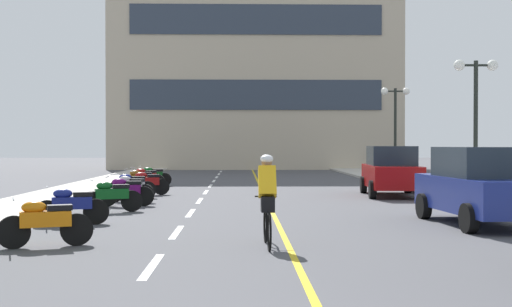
% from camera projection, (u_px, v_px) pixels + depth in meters
% --- Properties ---
extents(ground_plane, '(140.00, 140.00, 0.00)m').
position_uv_depth(ground_plane, '(257.00, 194.00, 25.32)').
color(ground_plane, '#47474C').
extents(curb_left, '(2.40, 72.00, 0.12)m').
position_uv_depth(curb_left, '(85.00, 188.00, 28.14)').
color(curb_left, '#B7B2A8').
rests_on(curb_left, ground).
extents(curb_right, '(2.40, 72.00, 0.12)m').
position_uv_depth(curb_right, '(424.00, 187.00, 28.48)').
color(curb_right, '#B7B2A8').
rests_on(curb_right, ground).
extents(lane_dash_1, '(0.14, 2.20, 0.01)m').
position_uv_depth(lane_dash_1, '(152.00, 266.00, 10.27)').
color(lane_dash_1, silver).
rests_on(lane_dash_1, ground).
extents(lane_dash_2, '(0.14, 2.20, 0.01)m').
position_uv_depth(lane_dash_2, '(177.00, 232.00, 14.27)').
color(lane_dash_2, silver).
rests_on(lane_dash_2, ground).
extents(lane_dash_3, '(0.14, 2.20, 0.01)m').
position_uv_depth(lane_dash_3, '(191.00, 213.00, 18.27)').
color(lane_dash_3, silver).
rests_on(lane_dash_3, ground).
extents(lane_dash_4, '(0.14, 2.20, 0.01)m').
position_uv_depth(lane_dash_4, '(200.00, 201.00, 22.27)').
color(lane_dash_4, silver).
rests_on(lane_dash_4, ground).
extents(lane_dash_5, '(0.14, 2.20, 0.01)m').
position_uv_depth(lane_dash_5, '(206.00, 192.00, 26.27)').
color(lane_dash_5, silver).
rests_on(lane_dash_5, ground).
extents(lane_dash_6, '(0.14, 2.20, 0.01)m').
position_uv_depth(lane_dash_6, '(210.00, 186.00, 30.27)').
color(lane_dash_6, silver).
rests_on(lane_dash_6, ground).
extents(lane_dash_7, '(0.14, 2.20, 0.01)m').
position_uv_depth(lane_dash_7, '(214.00, 181.00, 34.26)').
color(lane_dash_7, silver).
rests_on(lane_dash_7, ground).
extents(lane_dash_8, '(0.14, 2.20, 0.01)m').
position_uv_depth(lane_dash_8, '(217.00, 177.00, 38.26)').
color(lane_dash_8, silver).
rests_on(lane_dash_8, ground).
extents(lane_dash_9, '(0.14, 2.20, 0.01)m').
position_uv_depth(lane_dash_9, '(219.00, 174.00, 42.26)').
color(lane_dash_9, silver).
rests_on(lane_dash_9, ground).
extents(lane_dash_10, '(0.14, 2.20, 0.01)m').
position_uv_depth(lane_dash_10, '(221.00, 172.00, 46.26)').
color(lane_dash_10, silver).
rests_on(lane_dash_10, ground).
extents(lane_dash_11, '(0.14, 2.20, 0.01)m').
position_uv_depth(lane_dash_11, '(222.00, 169.00, 50.26)').
color(lane_dash_11, silver).
rests_on(lane_dash_11, ground).
extents(centre_line_yellow, '(0.12, 66.00, 0.01)m').
position_uv_depth(centre_line_yellow, '(261.00, 189.00, 28.32)').
color(centre_line_yellow, gold).
rests_on(centre_line_yellow, ground).
extents(office_building, '(22.12, 7.87, 18.50)m').
position_uv_depth(office_building, '(255.00, 52.00, 53.07)').
color(office_building, '#BCAD93').
rests_on(office_building, ground).
extents(street_lamp_mid, '(1.46, 0.36, 4.54)m').
position_uv_depth(street_lamp_mid, '(476.00, 95.00, 21.87)').
color(street_lamp_mid, black).
rests_on(street_lamp_mid, curb_right).
extents(street_lamp_far, '(1.46, 0.36, 4.63)m').
position_uv_depth(street_lamp_far, '(395.00, 111.00, 33.65)').
color(street_lamp_far, black).
rests_on(street_lamp_far, curb_right).
extents(parked_car_near, '(2.15, 4.31, 1.82)m').
position_uv_depth(parked_car_near, '(480.00, 186.00, 15.56)').
color(parked_car_near, black).
rests_on(parked_car_near, ground).
extents(parked_car_mid, '(2.17, 4.31, 1.82)m').
position_uv_depth(parked_car_mid, '(391.00, 171.00, 24.40)').
color(parked_car_mid, black).
rests_on(parked_car_mid, ground).
extents(motorcycle_3, '(1.64, 0.80, 0.92)m').
position_uv_depth(motorcycle_3, '(45.00, 222.00, 12.16)').
color(motorcycle_3, black).
rests_on(motorcycle_3, ground).
extents(motorcycle_4, '(1.66, 0.74, 0.92)m').
position_uv_depth(motorcycle_4, '(71.00, 205.00, 15.48)').
color(motorcycle_4, black).
rests_on(motorcycle_4, ground).
extents(motorcycle_5, '(1.63, 0.81, 0.92)m').
position_uv_depth(motorcycle_5, '(111.00, 195.00, 18.40)').
color(motorcycle_5, black).
rests_on(motorcycle_5, ground).
extents(motorcycle_6, '(1.70, 0.60, 0.92)m').
position_uv_depth(motorcycle_6, '(125.00, 191.00, 20.22)').
color(motorcycle_6, black).
rests_on(motorcycle_6, ground).
extents(motorcycle_7, '(1.63, 0.81, 0.92)m').
position_uv_depth(motorcycle_7, '(130.00, 188.00, 21.65)').
color(motorcycle_7, black).
rests_on(motorcycle_7, ground).
extents(motorcycle_8, '(1.69, 0.63, 0.92)m').
position_uv_depth(motorcycle_8, '(131.00, 185.00, 23.11)').
color(motorcycle_8, black).
rests_on(motorcycle_8, ground).
extents(motorcycle_9, '(1.65, 0.75, 0.92)m').
position_uv_depth(motorcycle_9, '(146.00, 183.00, 24.64)').
color(motorcycle_9, black).
rests_on(motorcycle_9, ground).
extents(motorcycle_10, '(1.70, 0.60, 0.92)m').
position_uv_depth(motorcycle_10, '(140.00, 180.00, 26.56)').
color(motorcycle_10, black).
rests_on(motorcycle_10, ground).
extents(motorcycle_11, '(1.70, 0.60, 0.92)m').
position_uv_depth(motorcycle_11, '(145.00, 177.00, 28.44)').
color(motorcycle_11, black).
rests_on(motorcycle_11, ground).
extents(motorcycle_12, '(1.70, 0.60, 0.92)m').
position_uv_depth(motorcycle_12, '(152.00, 176.00, 29.97)').
color(motorcycle_12, black).
rests_on(motorcycle_12, ground).
extents(cyclist_rider, '(0.42, 1.77, 1.71)m').
position_uv_depth(cyclist_rider, '(267.00, 198.00, 12.28)').
color(cyclist_rider, black).
rests_on(cyclist_rider, ground).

